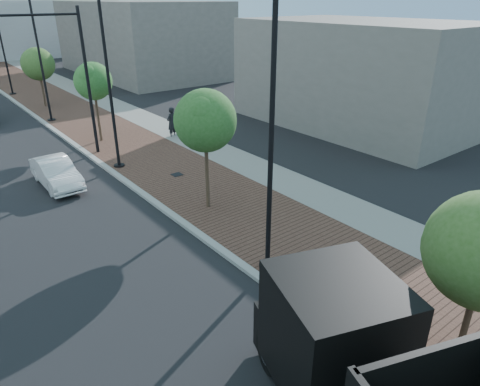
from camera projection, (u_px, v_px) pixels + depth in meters
sidewalk at (65, 102)px, 37.59m from camera, size 7.00×140.00×0.12m
concrete_strip at (95, 97)px, 39.11m from camera, size 2.40×140.00×0.13m
curb at (22, 107)px, 35.62m from camera, size 0.30×140.00×0.14m
white_sedan at (56, 173)px, 20.70m from camera, size 1.45×4.10×1.35m
pedestrian at (171, 123)px, 27.68m from camera, size 0.86×0.72×2.01m
streetlight_1 at (268, 147)px, 12.66m from camera, size 1.44×0.56×9.21m
streetlight_2 at (108, 77)px, 21.11m from camera, size 1.72×0.56×9.28m
streetlight_3 at (39, 61)px, 29.83m from camera, size 1.44×0.56×9.21m
streetlight_4 at (1, 41)px, 38.28m from camera, size 1.72×0.56×9.28m
traffic_mast at (69, 68)px, 22.68m from camera, size 5.09×0.20×8.00m
tree_1 at (206, 121)px, 17.09m from camera, size 2.55×2.53×5.18m
tree_2 at (94, 81)px, 25.72m from camera, size 2.31×2.25×4.93m
tree_3 at (38, 64)px, 34.43m from camera, size 2.59×2.58×4.80m
commercial_block_ne at (140, 38)px, 50.13m from camera, size 12.00×22.00×8.00m
commercial_block_e at (360, 74)px, 30.00m from camera, size 10.00×16.00×7.00m
utility_cover_1 at (349, 274)px, 14.05m from camera, size 0.50×0.50×0.02m
utility_cover_2 at (177, 175)px, 21.92m from camera, size 0.50×0.50×0.02m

